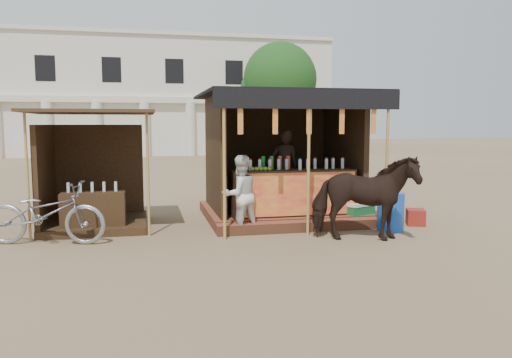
{
  "coord_description": "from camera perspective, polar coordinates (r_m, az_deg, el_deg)",
  "views": [
    {
      "loc": [
        -1.98,
        -7.34,
        2.11
      ],
      "look_at": [
        0.0,
        1.6,
        1.1
      ],
      "focal_mm": 35.0,
      "sensor_mm": 36.0,
      "label": 1
    }
  ],
  "objects": [
    {
      "name": "ground",
      "position": [
        7.89,
        2.55,
        -9.22
      ],
      "size": [
        120.0,
        120.0,
        0.0
      ],
      "primitive_type": "plane",
      "color": "#846B4C",
      "rests_on": "ground"
    },
    {
      "name": "main_stall",
      "position": [
        11.16,
        3.09,
        0.72
      ],
      "size": [
        3.6,
        3.61,
        2.78
      ],
      "color": "brown",
      "rests_on": "ground"
    },
    {
      "name": "secondary_stall",
      "position": [
        10.72,
        -18.76,
        -0.79
      ],
      "size": [
        2.4,
        2.4,
        2.38
      ],
      "color": "#3A2815",
      "rests_on": "ground"
    },
    {
      "name": "cow",
      "position": [
        9.2,
        12.26,
        -2.14
      ],
      "size": [
        2.02,
        1.33,
        1.57
      ],
      "primitive_type": "imported",
      "rotation": [
        0.0,
        0.0,
        1.29
      ],
      "color": "black",
      "rests_on": "ground"
    },
    {
      "name": "motorbike",
      "position": [
        9.52,
        -22.91,
        -3.62
      ],
      "size": [
        2.22,
        1.19,
        1.11
      ],
      "primitive_type": "imported",
      "rotation": [
        0.0,
        0.0,
        1.35
      ],
      "color": "#94949C",
      "rests_on": "ground"
    },
    {
      "name": "bystander",
      "position": [
        9.6,
        -1.84,
        -1.79
      ],
      "size": [
        0.88,
        0.78,
        1.52
      ],
      "primitive_type": "imported",
      "rotation": [
        0.0,
        0.0,
        3.45
      ],
      "color": "silver",
      "rests_on": "ground"
    },
    {
      "name": "blue_barrel",
      "position": [
        10.27,
        15.14,
        -3.63
      ],
      "size": [
        0.65,
        0.65,
        0.76
      ],
      "primitive_type": "cylinder",
      "rotation": [
        0.0,
        0.0,
        -0.29
      ],
      "color": "#184DB6",
      "rests_on": "ground"
    },
    {
      "name": "red_crate",
      "position": [
        11.02,
        17.78,
        -4.18
      ],
      "size": [
        0.49,
        0.52,
        0.33
      ],
      "primitive_type": "cube",
      "rotation": [
        0.0,
        0.0,
        -0.38
      ],
      "color": "maroon",
      "rests_on": "ground"
    },
    {
      "name": "cooler",
      "position": [
        10.81,
        11.53,
        -3.84
      ],
      "size": [
        0.76,
        0.66,
        0.46
      ],
      "color": "#176B36",
      "rests_on": "ground"
    },
    {
      "name": "background_building",
      "position": [
        37.33,
        -12.68,
        9.0
      ],
      "size": [
        26.0,
        7.45,
        8.18
      ],
      "color": "silver",
      "rests_on": "ground"
    },
    {
      "name": "tree",
      "position": [
        30.6,
        2.33,
        11.0
      ],
      "size": [
        4.5,
        4.4,
        7.0
      ],
      "color": "#382314",
      "rests_on": "ground"
    }
  ]
}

